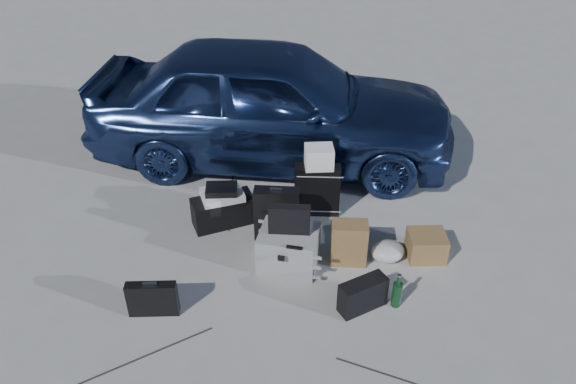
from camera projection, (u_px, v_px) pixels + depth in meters
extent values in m
plane|color=#ACACA7|center=(285.00, 296.00, 4.89)|extent=(60.00, 60.00, 0.00)
imported|color=navy|center=(272.00, 102.00, 6.48)|extent=(4.51, 2.95, 1.43)
cube|color=#A4A6A9|center=(289.00, 249.00, 5.13)|extent=(0.65, 0.60, 0.38)
cube|color=black|center=(289.00, 219.00, 4.95)|extent=(0.38, 0.19, 0.28)
cube|color=black|center=(153.00, 299.00, 4.63)|extent=(0.43, 0.17, 0.32)
cube|color=black|center=(277.00, 214.00, 5.42)|extent=(0.45, 0.27, 0.56)
cube|color=black|center=(317.00, 190.00, 5.76)|extent=(0.49, 0.28, 0.56)
cube|color=white|center=(319.00, 157.00, 5.54)|extent=(0.31, 0.26, 0.22)
cube|color=black|center=(223.00, 211.00, 5.67)|extent=(0.65, 0.36, 0.31)
cube|color=white|center=(222.00, 195.00, 5.58)|extent=(0.44, 0.34, 0.07)
cube|color=black|center=(222.00, 189.00, 5.53)|extent=(0.34, 0.27, 0.07)
cube|color=olive|center=(349.00, 243.00, 5.15)|extent=(0.37, 0.28, 0.44)
cube|color=olive|center=(426.00, 246.00, 5.26)|extent=(0.39, 0.36, 0.26)
ellipsoid|color=silver|center=(388.00, 251.00, 5.25)|extent=(0.35, 0.31, 0.18)
cube|color=black|center=(363.00, 295.00, 4.70)|extent=(0.44, 0.27, 0.29)
cylinder|color=#103419|center=(397.00, 291.00, 4.71)|extent=(0.10, 0.10, 0.33)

